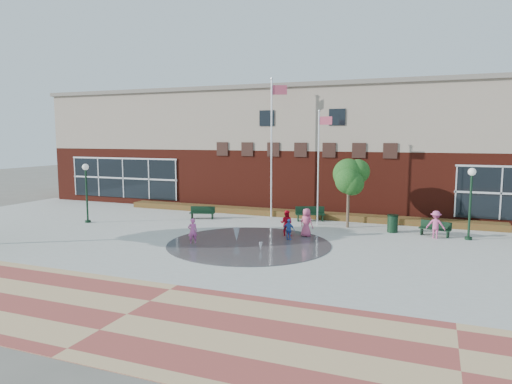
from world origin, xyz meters
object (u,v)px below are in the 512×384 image
(trash_can, at_px, (393,224))
(child_splash, at_px, (193,231))
(bench_left, at_px, (202,215))
(flagpole_left, at_px, (272,141))
(flagpole_right, at_px, (319,161))

(trash_can, bearing_deg, child_splash, -144.63)
(trash_can, bearing_deg, bench_left, -179.30)
(bench_left, height_order, trash_can, trash_can)
(flagpole_left, xyz_separation_m, trash_can, (8.13, -2.16, -4.71))
(flagpole_right, distance_m, trash_can, 5.73)
(flagpole_left, height_order, child_splash, flagpole_left)
(trash_can, relative_size, child_splash, 0.78)
(flagpole_left, distance_m, flagpole_right, 4.11)
(flagpole_right, distance_m, child_splash, 9.34)
(flagpole_left, bearing_deg, trash_can, -33.37)
(bench_left, bearing_deg, flagpole_right, -9.74)
(flagpole_left, bearing_deg, flagpole_right, -41.58)
(flagpole_right, bearing_deg, child_splash, -122.28)
(flagpole_left, bearing_deg, bench_left, -169.32)
(flagpole_left, relative_size, flagpole_right, 1.32)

